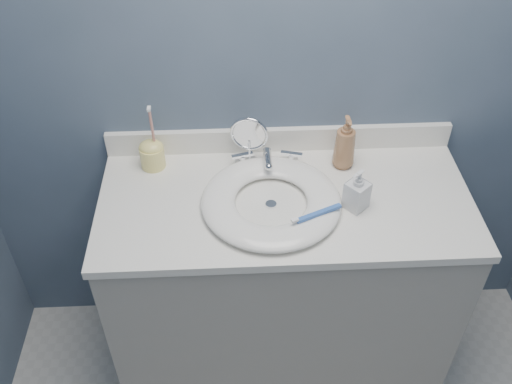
{
  "coord_description": "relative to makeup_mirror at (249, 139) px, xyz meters",
  "views": [
    {
      "loc": [
        -0.17,
        -0.39,
        2.13
      ],
      "look_at": [
        -0.1,
        0.94,
        0.94
      ],
      "focal_mm": 40.0,
      "sensor_mm": 36.0,
      "label": 1
    }
  ],
  "objects": [
    {
      "name": "soap_bottle_clear",
      "position": [
        0.33,
        -0.23,
        -0.03
      ],
      "size": [
        0.09,
        0.09,
        0.15
      ],
      "primitive_type": "imported",
      "rotation": [
        0.0,
        0.0,
        -0.85
      ],
      "color": "silver",
      "rests_on": "countertop"
    },
    {
      "name": "makeup_mirror",
      "position": [
        0.0,
        0.0,
        0.0
      ],
      "size": [
        0.13,
        0.07,
        0.19
      ],
      "rotation": [
        0.0,
        0.0,
        -0.22
      ],
      "color": "silver",
      "rests_on": "countertop"
    },
    {
      "name": "back_wall",
      "position": [
        0.11,
        0.09,
        0.21
      ],
      "size": [
        2.2,
        0.02,
        2.4
      ],
      "primitive_type": "cube",
      "color": "#465669",
      "rests_on": "ground"
    },
    {
      "name": "basin",
      "position": [
        0.06,
        -0.22,
        -0.09
      ],
      "size": [
        0.45,
        0.45,
        0.04
      ],
      "primitive_type": null,
      "color": "white",
      "rests_on": "countertop"
    },
    {
      "name": "countertop",
      "position": [
        0.11,
        -0.19,
        -0.12
      ],
      "size": [
        1.22,
        0.57,
        0.03
      ],
      "primitive_type": "cube",
      "color": "white",
      "rests_on": "vanity_cabinet"
    },
    {
      "name": "backsplash",
      "position": [
        0.11,
        0.08,
        -0.06
      ],
      "size": [
        1.22,
        0.02,
        0.09
      ],
      "primitive_type": "cube",
      "color": "white",
      "rests_on": "countertop"
    },
    {
      "name": "toothbrush_holder",
      "position": [
        -0.33,
        0.01,
        -0.05
      ],
      "size": [
        0.09,
        0.09,
        0.24
      ],
      "rotation": [
        0.0,
        0.0,
        0.06
      ],
      "color": "#F7E77B",
      "rests_on": "countertop"
    },
    {
      "name": "faucet",
      "position": [
        0.06,
        -0.02,
        -0.08
      ],
      "size": [
        0.25,
        0.13,
        0.07
      ],
      "color": "silver",
      "rests_on": "countertop"
    },
    {
      "name": "toothbrush_lying",
      "position": [
        0.19,
        -0.31,
        -0.06
      ],
      "size": [
        0.16,
        0.08,
        0.02
      ],
      "rotation": [
        0.0,
        0.0,
        0.42
      ],
      "color": "#3462B8",
      "rests_on": "basin"
    },
    {
      "name": "drain",
      "position": [
        0.06,
        -0.22,
        -0.1
      ],
      "size": [
        0.04,
        0.04,
        0.01
      ],
      "primitive_type": "cylinder",
      "color": "silver",
      "rests_on": "countertop"
    },
    {
      "name": "vanity_cabinet",
      "position": [
        0.11,
        -0.19,
        -0.56
      ],
      "size": [
        1.2,
        0.55,
        0.85
      ],
      "primitive_type": "cube",
      "color": "#A29E94",
      "rests_on": "ground"
    },
    {
      "name": "soap_bottle_amber",
      "position": [
        0.32,
        -0.02,
        -0.01
      ],
      "size": [
        0.08,
        0.08,
        0.2
      ],
      "primitive_type": "imported",
      "rotation": [
        0.0,
        0.0,
        0.06
      ],
      "color": "#9C6B46",
      "rests_on": "countertop"
    }
  ]
}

